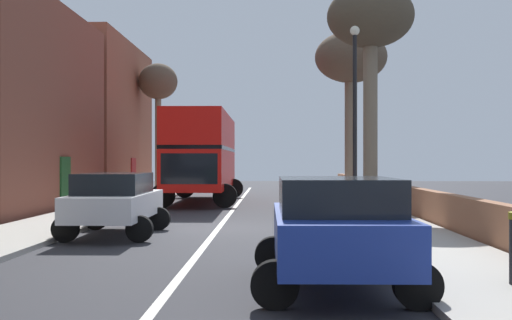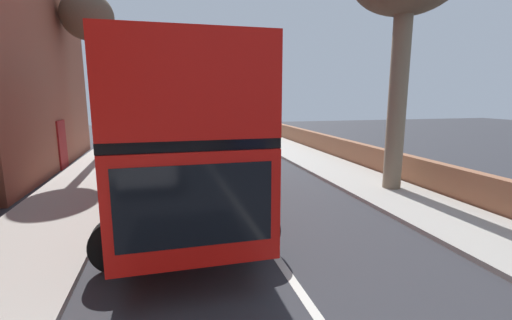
% 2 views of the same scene
% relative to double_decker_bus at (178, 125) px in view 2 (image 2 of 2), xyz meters
% --- Properties ---
extents(double_decker_bus, '(3.63, 10.27, 4.06)m').
position_rel_double_decker_bus_xyz_m(double_decker_bus, '(0.00, 0.00, 0.00)').
color(double_decker_bus, red).
rests_on(double_decker_bus, ground).
extents(street_tree_left_6, '(2.33, 2.33, 7.68)m').
position_rel_double_decker_bus_xyz_m(street_tree_left_6, '(-3.60, 8.35, 4.13)').
color(street_tree_left_6, '#7A6B56').
rests_on(street_tree_left_6, sidewalk_left).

